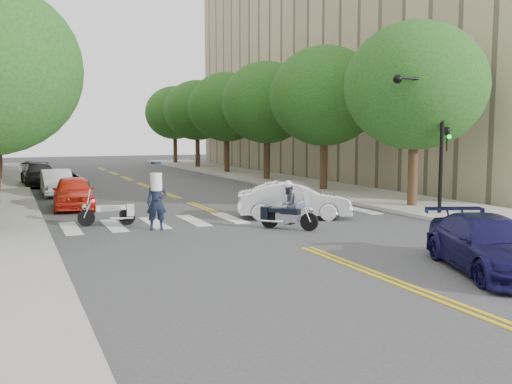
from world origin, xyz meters
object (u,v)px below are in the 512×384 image
motorcycle_police (287,208)px  convertible (294,200)px  motorcycle_parked (112,213)px  sedan_blue (489,245)px  officer_standing (157,203)px

motorcycle_police → convertible: motorcycle_police is taller
motorcycle_parked → convertible: convertible is taller
motorcycle_police → motorcycle_parked: size_ratio=0.86×
motorcycle_police → sedan_blue: (1.80, -7.67, -0.09)m
convertible → motorcycle_parked: bearing=104.1°
motorcycle_police → sedan_blue: bearing=62.1°
officer_standing → sedan_blue: 11.23m
motorcycle_police → officer_standing: (-4.31, 1.75, 0.20)m
motorcycle_police → officer_standing: officer_standing is taller
motorcycle_police → sedan_blue: 7.88m
officer_standing → sedan_blue: size_ratio=0.41×
motorcycle_police → officer_standing: bearing=-63.2°
motorcycle_parked → sedan_blue: 13.35m
motorcycle_parked → sedan_blue: bearing=-135.9°
officer_standing → convertible: bearing=10.9°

